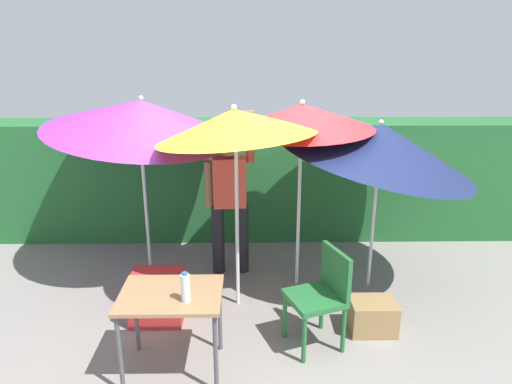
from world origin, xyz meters
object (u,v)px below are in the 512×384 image
Objects in this scene: cooler_box at (157,297)px; crate_cardboard at (372,316)px; umbrella_yellow at (235,124)px; umbrella_navy at (140,117)px; bottle_water at (185,287)px; chair_plastic at (322,292)px; umbrella_orange at (380,142)px; umbrella_rainbow at (302,117)px; person_vendor at (230,196)px; folding_table at (171,303)px.

cooler_box is 2.05m from crate_cardboard.
umbrella_yellow is 0.97× the size of umbrella_navy.
umbrella_navy is 9.09× the size of bottle_water.
cooler_box is at bearing 165.19° from chair_plastic.
cooler_box is 1.12m from bottle_water.
umbrella_navy reaches higher than cooler_box.
umbrella_orange is 2.70m from cooler_box.
umbrella_orange is at bearing -8.29° from umbrella_navy.
person_vendor is at bearing 158.76° from umbrella_rainbow.
umbrella_rainbow is at bearing 51.21° from folding_table.
bottle_water is (-1.01, -1.54, -1.03)m from umbrella_rainbow.
umbrella_orange is 0.96× the size of umbrella_navy.
person_vendor is (-0.75, 0.29, -0.93)m from umbrella_rainbow.
umbrella_navy is at bearing 171.71° from umbrella_orange.
crate_cardboard is at bearing -101.83° from umbrella_orange.
umbrella_navy is at bearing 142.93° from umbrella_yellow.
bottle_water is (0.14, -0.12, 0.20)m from folding_table.
folding_table is at bearing 139.76° from bottle_water.
umbrella_yellow is at bearing -146.98° from umbrella_rainbow.
cooler_box is at bearing -124.60° from person_vendor.
bottle_water is (-1.11, -0.46, 0.32)m from chair_plastic.
umbrella_rainbow is at bearing -11.86° from umbrella_navy.
umbrella_orange reaches higher than bottle_water.
umbrella_navy is 2.45× the size of chair_plastic.
umbrella_yellow is 1.82m from cooler_box.
umbrella_rainbow is at bearing 179.41° from umbrella_orange.
umbrella_orange is 1.72m from person_vendor.
umbrella_orange is 2.63× the size of folding_table.
umbrella_navy is at bearing 141.21° from chair_plastic.
umbrella_yellow is 1.69m from chair_plastic.
bottle_water is at bearing -157.61° from chair_plastic.
umbrella_orange is (0.80, -0.01, -0.25)m from umbrella_rainbow.
umbrella_navy is at bearing 151.27° from crate_cardboard.
umbrella_rainbow is 0.78m from umbrella_yellow.
chair_plastic is at bearing -84.73° from umbrella_rainbow.
umbrella_rainbow reaches higher than chair_plastic.
cooler_box is at bearing 173.67° from crate_cardboard.
crate_cardboard is 1.87m from bottle_water.
folding_table reaches higher than cooler_box.
person_vendor reaches higher than chair_plastic.
umbrella_yellow is 8.79× the size of bottle_water.
crate_cardboard is at bearing -20.77° from umbrella_yellow.
umbrella_yellow is at bearing 63.89° from folding_table.
cooler_box is at bearing -163.12° from umbrella_orange.
umbrella_rainbow is at bearing 25.67° from cooler_box.
crate_cardboard is 0.52× the size of folding_table.
bottle_water reaches higher than chair_plastic.
person_vendor is 2.11× the size of chair_plastic.
umbrella_navy reaches higher than chair_plastic.
umbrella_orange is 8.77× the size of bottle_water.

